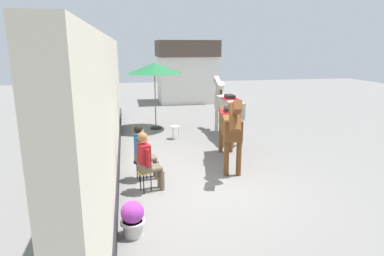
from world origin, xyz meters
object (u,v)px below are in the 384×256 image
object	(u,v)px
saddled_horse_near	(230,123)
flower_planter_near	(133,218)
seated_visitor_far	(143,149)
saddled_horse_far	(228,105)
spare_stool_white	(175,128)
seated_visitor_near	(147,159)
cafe_parasol	(154,68)

from	to	relation	value
saddled_horse_near	flower_planter_near	distance (m)	4.26
seated_visitor_far	flower_planter_near	world-z (taller)	seated_visitor_far
saddled_horse_far	flower_planter_near	size ratio (longest dim) A/B	4.68
saddled_horse_near	spare_stool_white	size ratio (longest dim) A/B	6.44
seated_visitor_near	flower_planter_near	distance (m)	1.89
saddled_horse_far	flower_planter_near	bearing A→B (deg)	-120.45
seated_visitor_far	spare_stool_white	world-z (taller)	seated_visitor_far
flower_planter_near	cafe_parasol	bearing A→B (deg)	81.90
seated_visitor_near	cafe_parasol	bearing A→B (deg)	83.07
saddled_horse_far	saddled_horse_near	bearing A→B (deg)	-105.62
seated_visitor_near	seated_visitor_far	size ratio (longest dim) A/B	1.00
seated_visitor_near	saddled_horse_near	xyz separation A→B (m)	(2.34, 1.38, 0.38)
flower_planter_near	spare_stool_white	size ratio (longest dim) A/B	1.39
flower_planter_near	seated_visitor_near	bearing A→B (deg)	78.13
saddled_horse_far	cafe_parasol	size ratio (longest dim) A/B	1.16
saddled_horse_near	saddled_horse_far	size ratio (longest dim) A/B	0.99
saddled_horse_near	saddled_horse_far	world-z (taller)	same
flower_planter_near	spare_stool_white	xyz separation A→B (m)	(1.61, 6.05, 0.07)
saddled_horse_near	cafe_parasol	bearing A→B (deg)	109.81
saddled_horse_far	cafe_parasol	world-z (taller)	cafe_parasol
seated_visitor_far	spare_stool_white	size ratio (longest dim) A/B	3.02
seated_visitor_near	spare_stool_white	world-z (taller)	seated_visitor_near
seated_visitor_far	saddled_horse_near	world-z (taller)	saddled_horse_near
saddled_horse_near	cafe_parasol	size ratio (longest dim) A/B	1.15
saddled_horse_near	cafe_parasol	xyz separation A→B (m)	(-1.62, 4.51, 1.20)
cafe_parasol	spare_stool_white	world-z (taller)	cafe_parasol
cafe_parasol	saddled_horse_far	bearing A→B (deg)	-36.24
spare_stool_white	saddled_horse_near	bearing A→B (deg)	-68.97
cafe_parasol	spare_stool_white	bearing A→B (deg)	-72.39
spare_stool_white	seated_visitor_near	bearing A→B (deg)	-106.19
saddled_horse_near	spare_stool_white	bearing A→B (deg)	111.03
seated_visitor_near	spare_stool_white	bearing A→B (deg)	73.81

